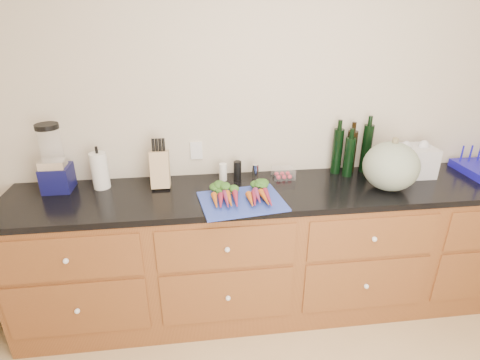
{
  "coord_description": "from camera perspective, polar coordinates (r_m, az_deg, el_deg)",
  "views": [
    {
      "loc": [
        -0.6,
        -0.84,
        1.97
      ],
      "look_at": [
        -0.35,
        1.2,
        1.06
      ],
      "focal_mm": 28.0,
      "sensor_mm": 36.0,
      "label": 1
    }
  ],
  "objects": [
    {
      "name": "wall_back",
      "position": [
        2.62,
        6.49,
        8.94
      ],
      "size": [
        4.1,
        0.05,
        2.6
      ],
      "primitive_type": "cube",
      "color": "beige",
      "rests_on": "ground"
    },
    {
      "name": "cabinets",
      "position": [
        2.69,
        7.25,
        -10.73
      ],
      "size": [
        3.6,
        0.64,
        0.9
      ],
      "color": "brown",
      "rests_on": "ground"
    },
    {
      "name": "countertop",
      "position": [
        2.46,
        7.79,
        -1.64
      ],
      "size": [
        3.64,
        0.62,
        0.04
      ],
      "primitive_type": "cube",
      "color": "black",
      "rests_on": "cabinets"
    },
    {
      "name": "cutting_board",
      "position": [
        2.24,
        0.27,
        -3.26
      ],
      "size": [
        0.54,
        0.43,
        0.01
      ],
      "primitive_type": "cube",
      "rotation": [
        0.0,
        0.0,
        0.14
      ],
      "color": "#253BA5",
      "rests_on": "countertop"
    },
    {
      "name": "carrots",
      "position": [
        2.27,
        0.13,
        -2.11
      ],
      "size": [
        0.38,
        0.28,
        0.05
      ],
      "color": "#C25A16",
      "rests_on": "cutting_board"
    },
    {
      "name": "squash",
      "position": [
        2.54,
        22.0,
        1.95
      ],
      "size": [
        0.34,
        0.34,
        0.31
      ],
      "primitive_type": "ellipsoid",
      "color": "slate",
      "rests_on": "countertop"
    },
    {
      "name": "blender_appliance",
      "position": [
        2.6,
        -26.47,
        2.45
      ],
      "size": [
        0.17,
        0.17,
        0.43
      ],
      "color": "#0E0F45",
      "rests_on": "countertop"
    },
    {
      "name": "paper_towel",
      "position": [
        2.55,
        -20.58,
        1.34
      ],
      "size": [
        0.11,
        0.11,
        0.24
      ],
      "primitive_type": "cylinder",
      "color": "white",
      "rests_on": "countertop"
    },
    {
      "name": "knife_block",
      "position": [
        2.47,
        -12.07,
        1.63
      ],
      "size": [
        0.12,
        0.12,
        0.24
      ],
      "primitive_type": "cube",
      "color": "tan",
      "rests_on": "countertop"
    },
    {
      "name": "grinder_salt",
      "position": [
        2.52,
        -2.6,
        1.21
      ],
      "size": [
        0.05,
        0.05,
        0.12
      ],
      "primitive_type": "cylinder",
      "color": "white",
      "rests_on": "countertop"
    },
    {
      "name": "grinder_pepper",
      "position": [
        2.53,
        -0.39,
        1.45
      ],
      "size": [
        0.05,
        0.05,
        0.13
      ],
      "primitive_type": "cylinder",
      "color": "black",
      "rests_on": "countertop"
    },
    {
      "name": "canister_chrome",
      "position": [
        2.55,
        2.35,
        1.3
      ],
      "size": [
        0.05,
        0.05,
        0.1
      ],
      "primitive_type": "cylinder",
      "color": "silver",
      "rests_on": "countertop"
    },
    {
      "name": "tomato_box",
      "position": [
        2.58,
        6.61,
        1.04
      ],
      "size": [
        0.15,
        0.12,
        0.07
      ],
      "primitive_type": "cube",
      "color": "white",
      "rests_on": "countertop"
    },
    {
      "name": "bottles",
      "position": [
        2.73,
        16.58,
        4.14
      ],
      "size": [
        0.28,
        0.14,
        0.34
      ],
      "color": "black",
      "rests_on": "countertop"
    },
    {
      "name": "grocery_bag",
      "position": [
        2.86,
        24.72,
        2.67
      ],
      "size": [
        0.28,
        0.23,
        0.2
      ],
      "primitive_type": null,
      "rotation": [
        0.0,
        0.0,
        -0.02
      ],
      "color": "white",
      "rests_on": "countertop"
    }
  ]
}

